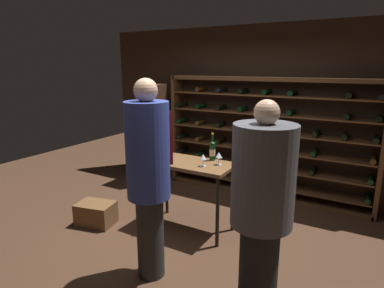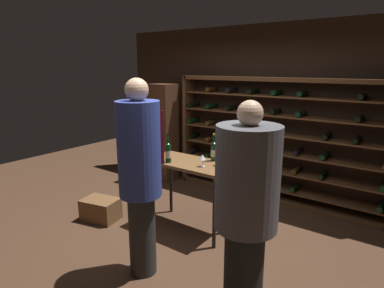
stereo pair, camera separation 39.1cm
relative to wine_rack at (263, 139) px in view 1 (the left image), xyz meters
name	(u,v)px [view 1 (the left image)]	position (x,y,z in m)	size (l,w,h in m)	color
ground_plane	(184,244)	(-0.29, -1.94, -0.95)	(10.30, 10.30, 0.00)	#472D1E
back_wall	(252,111)	(-0.29, 0.21, 0.41)	(5.53, 0.10, 2.71)	#332319
wine_rack	(263,139)	(0.00, 0.00, 0.00)	(3.33, 0.32, 1.91)	brown
tasting_table	(189,171)	(-0.45, -1.56, -0.16)	(1.12, 0.55, 0.91)	brown
person_bystander_red_print	(262,200)	(0.79, -2.47, 0.05)	(0.52, 0.52, 1.83)	black
person_guest_plum_blouse	(148,172)	(-0.29, -2.60, 0.15)	(0.41, 0.41, 1.97)	#282828
wine_crate	(96,214)	(-1.59, -2.10, -0.80)	(0.48, 0.34, 0.30)	brown
display_cabinet	(152,134)	(-1.97, -0.32, -0.07)	(0.44, 0.36, 1.77)	#4C2D1E
wine_bottle_red_label	(212,150)	(-0.23, -1.35, 0.08)	(0.08, 0.08, 0.35)	black
wine_bottle_amber_reserve	(167,153)	(-0.65, -1.74, 0.09)	(0.07, 0.07, 0.37)	black
wine_glass_stemmed_center	(203,157)	(-0.21, -1.63, 0.06)	(0.08, 0.08, 0.15)	silver
wine_glass_stemmed_right	(219,156)	(-0.07, -1.49, 0.07)	(0.08, 0.08, 0.16)	silver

